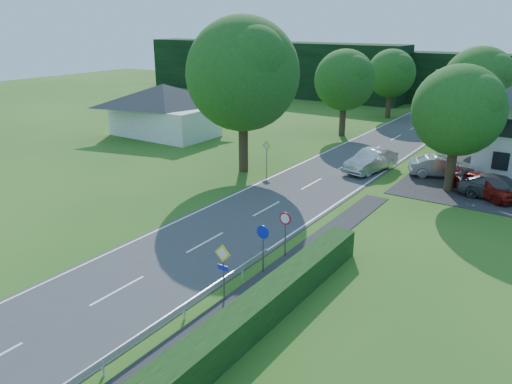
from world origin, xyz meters
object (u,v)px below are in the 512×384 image
Objects in this scene: moving_car at (371,161)px; parked_car_grey at (500,188)px; streetlight at (457,122)px; motorcycle at (385,153)px; parked_car_red at (486,185)px; parked_car_silver_a at (441,166)px.

moving_car is 9.50m from parked_car_grey.
parked_car_grey is (3.64, -1.94, -3.66)m from streetlight.
motorcycle is 10.70m from parked_car_red.
parked_car_grey is (4.52, -2.97, -0.01)m from parked_car_silver_a.
motorcycle is 0.37× the size of parked_car_silver_a.
parked_car_red is (9.03, -5.72, 0.34)m from motorcycle.
parked_car_grey is at bearing -52.72° from motorcycle.
moving_car is 8.64m from parked_car_red.
parked_car_red is at bearing -55.07° from motorcycle.
streetlight is 1.53× the size of parked_car_grey.
parked_car_grey is at bearing -147.48° from parked_car_silver_a.
moving_car is 1.10× the size of parked_car_red.
moving_car is at bearing -106.41° from motorcycle.
streetlight reaches higher than moving_car.
parked_car_silver_a is 0.89× the size of parked_car_grey.
parked_car_silver_a is at bearing 31.01° from moving_car.
streetlight is 4.64× the size of motorcycle.
parked_car_grey is (0.87, 0.00, -0.03)m from parked_car_red.
streetlight is 1.73× the size of parked_car_red.
motorcycle is at bearing 148.86° from streetlight.
streetlight is 1.57× the size of moving_car.
parked_car_red is (2.77, -1.94, -3.63)m from streetlight.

